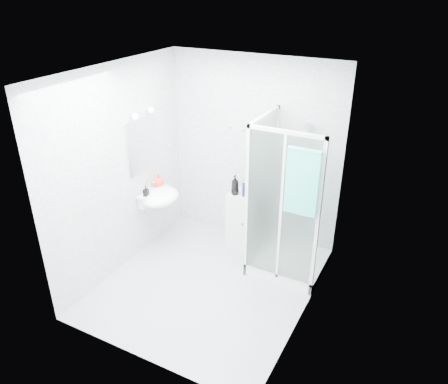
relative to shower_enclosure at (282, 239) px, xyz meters
The scene contains 12 objects.
room 1.33m from the shower_enclosure, 131.13° to the right, with size 2.40×2.60×2.60m.
shower_enclosure is the anchor object (origin of this frame).
wall_basin 1.72m from the shower_enclosure, 169.19° to the right, with size 0.46×0.56×0.35m.
mirror 2.16m from the shower_enclosure, behind, with size 0.02×0.60×0.70m, color white.
vanity_lights 2.35m from the shower_enclosure, behind, with size 0.10×0.40×0.08m.
wall_hooks 1.57m from the shower_enclosure, 151.98° to the left, with size 0.23×0.06×0.03m.
storage_cabinet 0.77m from the shower_enclosure, 158.68° to the left, with size 0.33×0.36×0.79m.
hand_towel 1.16m from the shower_enclosure, 52.31° to the right, with size 0.36×0.05×0.77m.
shampoo_bottle_a 0.96m from the shower_enclosure, 163.82° to the left, with size 0.11×0.11×0.28m, color black.
shampoo_bottle_b 0.84m from the shower_enclosure, 157.11° to the left, with size 0.11×0.11×0.24m, color #0E1D54.
soap_dispenser_orange 1.83m from the shower_enclosure, behind, with size 0.14×0.14×0.18m, color #F7311D.
soap_dispenser_black 1.86m from the shower_enclosure, 164.67° to the right, with size 0.06×0.06×0.14m, color black.
Camera 1 is at (2.19, -3.74, 3.45)m, focal length 35.00 mm.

